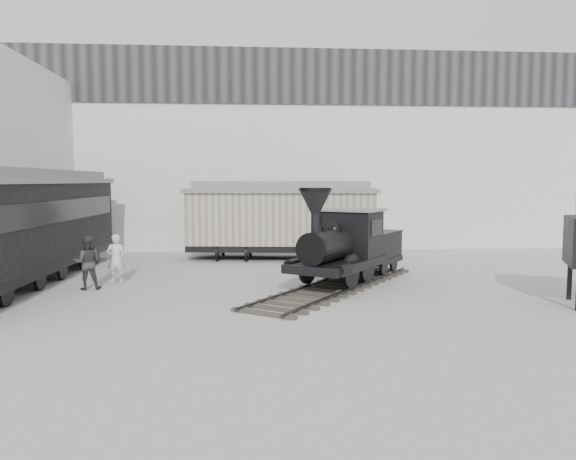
{
  "coord_description": "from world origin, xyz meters",
  "views": [
    {
      "loc": [
        -1.91,
        -17.06,
        3.84
      ],
      "look_at": [
        -0.31,
        3.95,
        2.0
      ],
      "focal_mm": 35.0,
      "sensor_mm": 36.0,
      "label": 1
    }
  ],
  "objects": [
    {
      "name": "ground",
      "position": [
        0.0,
        0.0,
        0.0
      ],
      "size": [
        90.0,
        90.0,
        0.0
      ],
      "primitive_type": "plane",
      "color": "#9E9E9B"
    },
    {
      "name": "north_wall",
      "position": [
        0.0,
        14.98,
        5.55
      ],
      "size": [
        34.0,
        2.51,
        11.0
      ],
      "color": "silver",
      "rests_on": "ground"
    },
    {
      "name": "visitor_b",
      "position": [
        -7.51,
        3.13,
        0.96
      ],
      "size": [
        1.04,
        0.87,
        1.93
      ],
      "primitive_type": "imported",
      "rotation": [
        0.0,
        0.0,
        3.3
      ],
      "color": "#363638",
      "rests_on": "ground"
    },
    {
      "name": "passenger_coach",
      "position": [
        -10.26,
        4.71,
        2.19
      ],
      "size": [
        3.74,
        14.93,
        3.97
      ],
      "rotation": [
        0.0,
        0.0,
        -0.04
      ],
      "color": "black",
      "rests_on": "ground"
    },
    {
      "name": "locomotive",
      "position": [
        1.76,
        3.25,
        1.3
      ],
      "size": [
        7.54,
        9.4,
        3.53
      ],
      "rotation": [
        0.0,
        0.0,
        -0.62
      ],
      "color": "#343029",
      "rests_on": "ground"
    },
    {
      "name": "boxcar",
      "position": [
        -0.15,
        10.46,
        2.01
      ],
      "size": [
        9.62,
        3.91,
        3.83
      ],
      "rotation": [
        0.0,
        0.0,
        -0.11
      ],
      "color": "black",
      "rests_on": "ground"
    },
    {
      "name": "visitor_a",
      "position": [
        -6.76,
        4.21,
        0.93
      ],
      "size": [
        0.75,
        0.56,
        1.87
      ],
      "primitive_type": "imported",
      "rotation": [
        0.0,
        0.0,
        3.31
      ],
      "color": "silver",
      "rests_on": "ground"
    }
  ]
}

